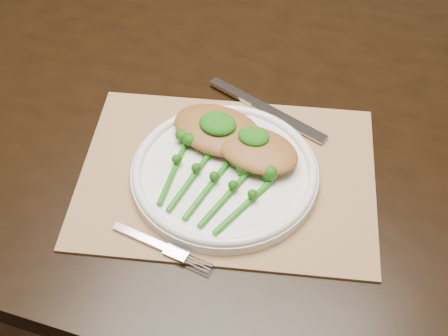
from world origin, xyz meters
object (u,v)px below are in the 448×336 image
at_px(dining_table, 210,230).
at_px(dinner_plate, 225,172).
at_px(placemat, 227,175).
at_px(broccolini_bundle, 208,189).
at_px(chicken_fillet_left, 218,130).

height_order(dining_table, dinner_plate, dinner_plate).
xyz_separation_m(placemat, broccolini_bundle, (-0.01, -0.05, 0.02)).
bearing_deg(chicken_fillet_left, dinner_plate, -51.85).
xyz_separation_m(chicken_fillet_left, broccolini_bundle, (0.03, -0.11, -0.01)).
bearing_deg(dinner_plate, placemat, 76.33).
distance_m(dinner_plate, broccolini_bundle, 0.05).
bearing_deg(placemat, chicken_fillet_left, 109.10).
bearing_deg(chicken_fillet_left, placemat, -47.44).
height_order(placemat, broccolini_bundle, broccolini_bundle).
distance_m(chicken_fillet_left, broccolini_bundle, 0.11).
bearing_deg(dining_table, chicken_fillet_left, -60.83).
bearing_deg(broccolini_bundle, placemat, 88.47).
xyz_separation_m(placemat, chicken_fillet_left, (-0.04, 0.05, 0.03)).
xyz_separation_m(dining_table, placemat, (0.09, -0.14, 0.37)).
relative_size(placemat, dinner_plate, 1.58).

